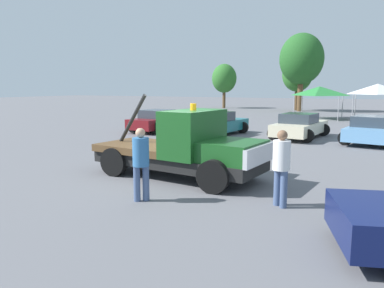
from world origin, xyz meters
TOP-DOWN VIEW (x-y plane):
  - ground_plane at (0.00, 0.00)m, footprint 160.00×160.00m
  - tow_truck at (0.32, -0.04)m, footprint 5.55×2.62m
  - person_near_truck at (3.51, -1.47)m, footprint 0.39×0.39m
  - person_at_hood at (0.41, -2.54)m, footprint 0.39×0.39m
  - parked_car_maroon at (-6.70, 9.79)m, footprint 2.67×4.37m
  - parked_car_teal at (-2.78, 9.67)m, footprint 2.75×4.80m
  - parked_car_cream at (1.68, 10.55)m, footprint 2.76×4.72m
  - parked_car_skyblue at (5.19, 10.34)m, footprint 2.92×4.79m
  - canopy_tent_green at (0.80, 23.64)m, footprint 3.55×3.55m
  - canopy_tent_white at (5.22, 23.90)m, footprint 3.41×3.41m
  - tree_left at (-3.22, 34.52)m, footprint 3.43×3.43m
  - tree_center at (-12.46, 35.12)m, footprint 3.12×3.12m
  - tree_right at (-2.53, 32.91)m, footprint 4.76×4.76m

SIDE VIEW (x-z plane):
  - ground_plane at x=0.00m, z-range 0.00..0.00m
  - parked_car_maroon at x=-6.70m, z-range -0.02..1.32m
  - parked_car_cream at x=1.68m, z-range -0.02..1.32m
  - parked_car_skyblue at x=5.19m, z-range -0.02..1.32m
  - parked_car_teal at x=-2.78m, z-range -0.02..1.32m
  - tow_truck at x=0.32m, z-range -0.36..2.15m
  - person_at_hood at x=0.41m, z-range 0.14..1.91m
  - person_near_truck at x=3.51m, z-range 0.14..1.91m
  - canopy_tent_green at x=0.80m, z-range 0.98..3.74m
  - canopy_tent_white at x=5.22m, z-range 1.06..4.01m
  - tree_center at x=-12.46m, z-range 0.95..6.53m
  - tree_left at x=-3.22m, z-range 1.05..7.18m
  - tree_right at x=-2.53m, z-range 1.45..9.95m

